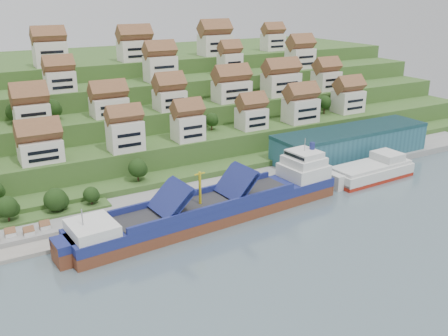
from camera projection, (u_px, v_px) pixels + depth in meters
ground at (253, 208)px, 140.28m from camera, size 300.00×300.00×0.00m
quay at (280, 176)px, 161.53m from camera, size 180.00×14.00×2.20m
pebble_beach at (29, 237)px, 122.81m from camera, size 45.00×20.00×1.00m
hillside at (127, 103)px, 221.38m from camera, size 260.00×128.00×31.00m
hillside_village at (171, 87)px, 182.93m from camera, size 155.80×62.93×29.13m
hillside_trees at (159, 119)px, 167.84m from camera, size 136.05×62.53×29.91m
warehouse at (351, 143)px, 176.08m from camera, size 60.00×15.00×10.00m
flagpole at (285, 165)px, 154.62m from camera, size 1.28×0.16×8.00m
beach_huts at (20, 235)px, 120.31m from camera, size 14.40×3.70×2.20m
cargo_ship at (220, 207)px, 133.38m from camera, size 78.53×18.01×17.26m
second_ship at (372, 171)px, 161.79m from camera, size 29.66×11.95×8.49m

